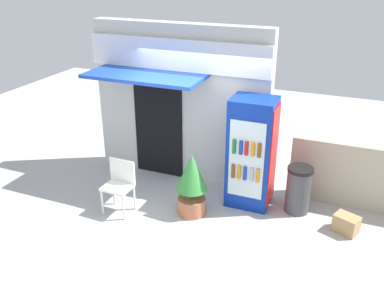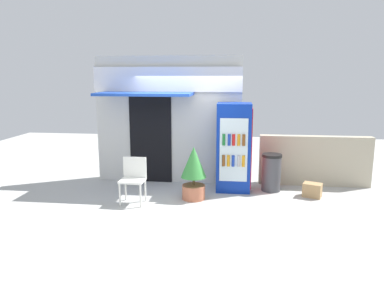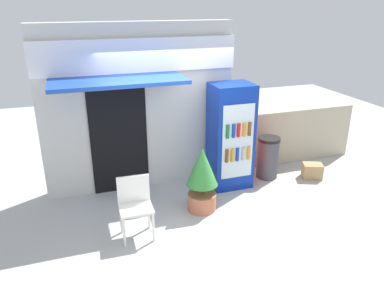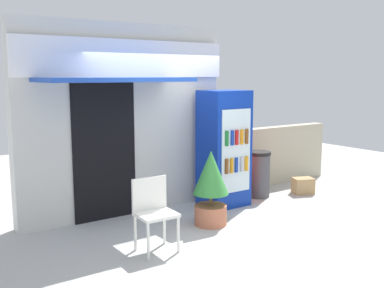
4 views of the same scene
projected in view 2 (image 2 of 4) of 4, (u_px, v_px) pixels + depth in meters
name	position (u px, v px, depth m)	size (l,w,h in m)	color
ground	(182.00, 201.00, 7.44)	(16.00, 16.00, 0.00)	#B2B2AD
storefront_building	(167.00, 117.00, 8.58)	(3.41, 1.22, 2.95)	silver
drink_cooler	(234.00, 147.00, 7.97)	(0.75, 0.66, 1.93)	#0C2D9E
plastic_chair	(134.00, 176.00, 7.26)	(0.48, 0.42, 0.91)	white
potted_plant_near_shop	(194.00, 170.00, 7.46)	(0.52, 0.52, 1.10)	#BC6B4C
trash_bin	(271.00, 172.00, 8.03)	(0.43, 0.43, 0.83)	#47474C
stone_boundary_wall	(314.00, 161.00, 8.42)	(2.51, 0.22, 1.15)	#B7AD93
cardboard_box	(312.00, 190.00, 7.66)	(0.37, 0.26, 0.29)	tan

